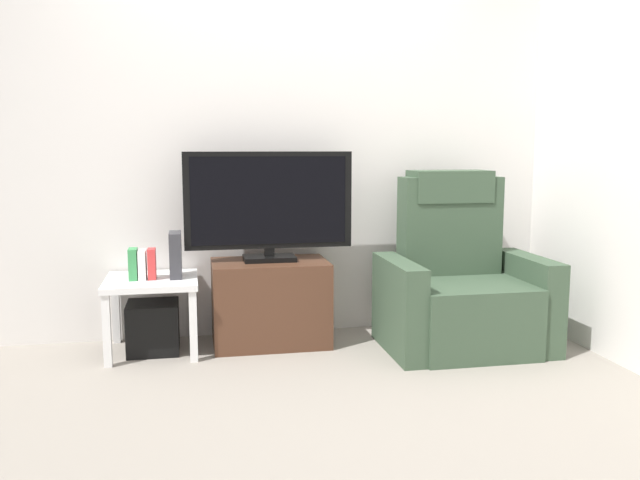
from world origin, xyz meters
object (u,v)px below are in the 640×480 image
at_px(recliner_armchair, 460,286).
at_px(book_leftmost, 133,264).
at_px(tv_stand, 270,302).
at_px(subwoofer_box, 153,327).
at_px(game_console, 176,255).
at_px(side_table, 152,290).
at_px(book_middle, 142,265).
at_px(television, 269,203).
at_px(book_rightmost, 152,264).

distance_m(recliner_armchair, book_leftmost, 1.99).
distance_m(tv_stand, subwoofer_box, 0.72).
xyz_separation_m(tv_stand, game_console, (-0.57, -0.02, 0.32)).
distance_m(side_table, book_middle, 0.17).
xyz_separation_m(side_table, book_middle, (-0.05, -0.02, 0.16)).
bearing_deg(tv_stand, book_middle, -176.28).
xyz_separation_m(book_leftmost, game_console, (0.24, 0.03, 0.04)).
bearing_deg(recliner_armchair, side_table, 167.99).
bearing_deg(tv_stand, side_table, -177.63).
bearing_deg(side_table, game_console, 3.95).
bearing_deg(side_table, book_middle, -157.42).
relative_size(television, recliner_armchair, 0.96).
relative_size(book_leftmost, book_rightmost, 1.02).
relative_size(tv_stand, side_table, 1.32).
xyz_separation_m(book_rightmost, game_console, (0.14, 0.03, 0.05)).
bearing_deg(tv_stand, book_leftmost, -176.52).
bearing_deg(book_leftmost, recliner_armchair, -5.84).
bearing_deg(television, subwoofer_box, -176.11).
distance_m(recliner_armchair, book_rightmost, 1.88).
distance_m(side_table, book_rightmost, 0.16).
xyz_separation_m(tv_stand, subwoofer_box, (-0.71, -0.03, -0.11)).
bearing_deg(book_middle, side_table, 22.58).
relative_size(subwoofer_box, book_rightmost, 1.67).
bearing_deg(side_table, book_rightmost, -70.83).
bearing_deg(book_rightmost, subwoofer_box, 109.17).
bearing_deg(book_rightmost, book_leftmost, 180.00).
bearing_deg(television, book_middle, -174.86).
distance_m(tv_stand, book_middle, 0.81).
xyz_separation_m(television, side_table, (-0.71, -0.05, -0.50)).
relative_size(recliner_armchair, book_rightmost, 5.96).
xyz_separation_m(side_table, book_rightmost, (0.01, -0.02, 0.16)).
relative_size(tv_stand, recliner_armchair, 0.66).
bearing_deg(game_console, recliner_armchair, -7.65).
bearing_deg(game_console, subwoofer_box, -176.05).
height_order(tv_stand, television, television).
xyz_separation_m(recliner_armchair, book_middle, (-1.92, 0.20, 0.17)).
bearing_deg(book_leftmost, game_console, 6.98).
xyz_separation_m(television, book_leftmost, (-0.81, -0.07, -0.34)).
xyz_separation_m(book_middle, book_rightmost, (0.06, 0.00, 0.00)).
relative_size(book_leftmost, game_console, 0.68).
bearing_deg(subwoofer_box, side_table, 116.57).
xyz_separation_m(tv_stand, book_middle, (-0.76, -0.05, 0.27)).
bearing_deg(book_leftmost, book_rightmost, 0.00).
relative_size(recliner_armchair, book_leftmost, 5.84).
distance_m(tv_stand, game_console, 0.66).
bearing_deg(tv_stand, recliner_armchair, -12.27).
xyz_separation_m(tv_stand, book_leftmost, (-0.81, -0.05, 0.28)).
height_order(tv_stand, side_table, tv_stand).
height_order(recliner_armchair, side_table, recliner_armchair).
relative_size(tv_stand, subwoofer_box, 2.36).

